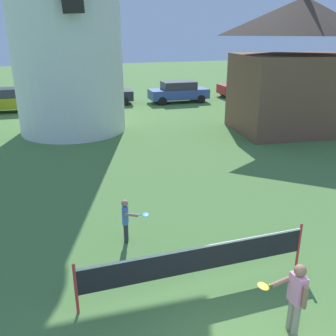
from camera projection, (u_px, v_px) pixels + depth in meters
The scene contains 8 objects.
tennis_net at pixel (198, 260), 7.67m from camera, with size 5.03×0.06×1.10m.
player_near at pixel (295, 295), 6.47m from camera, with size 0.79×0.53×1.41m.
player_far at pixel (126, 218), 9.40m from camera, with size 0.68×0.63×1.17m.
parked_car_mustard at pixel (15, 99), 24.79m from camera, with size 4.02×1.99×1.56m.
parked_car_black at pixel (103, 93), 27.13m from camera, with size 4.43×2.18×1.56m.
parked_car_blue at pixel (179, 92), 27.97m from camera, with size 4.46×1.95×1.56m.
parked_car_red at pixel (242, 87), 30.46m from camera, with size 3.92×1.95×1.56m.
chapel at pixel (297, 69), 19.16m from camera, with size 6.78×5.30×7.60m.
Camera 1 is at (-2.74, -3.58, 5.13)m, focal length 39.67 mm.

